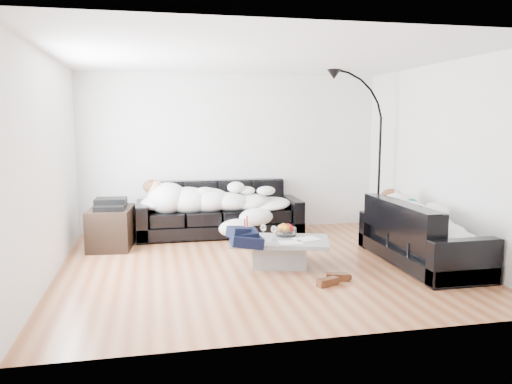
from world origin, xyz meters
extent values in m
plane|color=brown|center=(0.00, 0.00, 0.00)|extent=(5.00, 5.00, 0.00)
cube|color=silver|center=(0.00, 2.25, 1.30)|extent=(5.00, 0.02, 2.60)
cube|color=silver|center=(-2.50, 0.00, 1.30)|extent=(0.02, 4.50, 2.60)
cube|color=silver|center=(2.50, 0.00, 1.30)|extent=(0.02, 4.50, 2.60)
plane|color=white|center=(0.00, 0.00, 2.60)|extent=(5.00, 5.00, 0.00)
cube|color=black|center=(-0.29, 1.80, 0.43)|extent=(2.61, 0.90, 0.85)
cube|color=black|center=(2.04, -0.37, 0.40)|extent=(0.86, 2.00, 0.81)
ellipsoid|color=#0D575F|center=(1.98, 0.25, 0.72)|extent=(0.42, 0.38, 0.20)
cube|color=#939699|center=(0.22, -0.13, 0.18)|extent=(1.36, 1.02, 0.35)
cylinder|color=white|center=(0.34, 0.05, 0.44)|extent=(0.30, 0.30, 0.17)
cylinder|color=white|center=(0.03, -0.03, 0.44)|extent=(0.08, 0.08, 0.18)
cylinder|color=white|center=(-0.10, -0.12, 0.43)|extent=(0.07, 0.07, 0.15)
cylinder|color=white|center=(0.13, -0.15, 0.44)|extent=(0.09, 0.09, 0.18)
cylinder|color=maroon|center=(-0.19, 0.07, 0.47)|extent=(0.05, 0.05, 0.24)
cylinder|color=maroon|center=(-0.16, 0.12, 0.49)|extent=(0.06, 0.06, 0.27)
cube|color=silver|center=(0.55, -0.19, 0.36)|extent=(0.36, 0.31, 0.01)
cube|color=silver|center=(0.30, -0.33, 0.36)|extent=(0.30, 0.22, 0.01)
cube|color=black|center=(-1.94, 1.31, 0.29)|extent=(0.67, 0.90, 0.58)
cube|color=black|center=(-1.94, 1.31, 0.65)|extent=(0.46, 0.37, 0.13)
camera|label=1|loc=(-1.33, -6.05, 1.82)|focal=35.00mm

